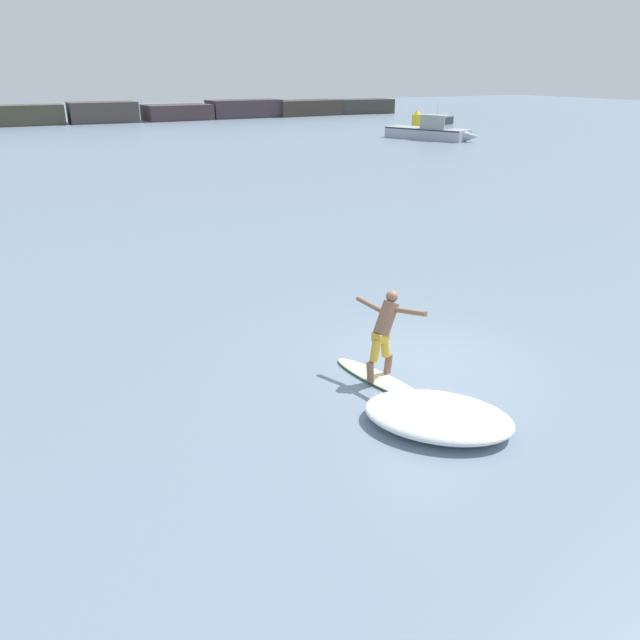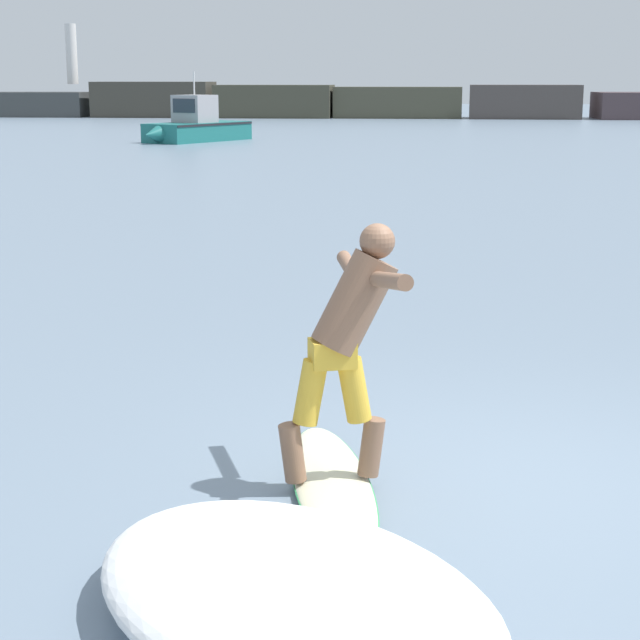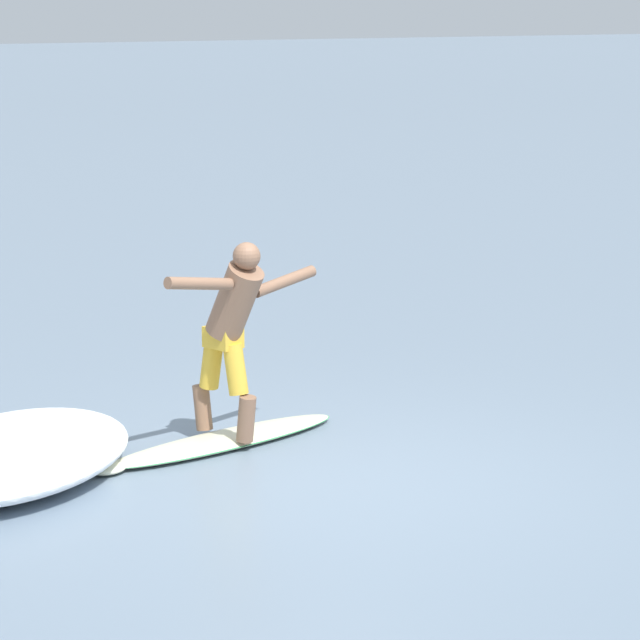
% 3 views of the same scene
% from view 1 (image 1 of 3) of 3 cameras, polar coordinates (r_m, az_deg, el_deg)
% --- Properties ---
extents(ground_plane, '(200.00, 200.00, 0.00)m').
position_cam_1_polar(ground_plane, '(11.86, 9.19, -3.84)').
color(ground_plane, slate).
extents(rock_jetty_breakwater, '(69.77, 4.73, 5.82)m').
position_cam_1_polar(rock_jetty_breakwater, '(71.64, -18.71, 17.51)').
color(rock_jetty_breakwater, '#3B3E3E').
rests_on(rock_jetty_breakwater, ground).
extents(surfboard, '(0.90, 2.33, 0.21)m').
position_cam_1_polar(surfboard, '(11.05, 5.56, -5.44)').
color(surfboard, beige).
rests_on(surfboard, ground).
extents(surfer, '(0.82, 1.46, 1.54)m').
position_cam_1_polar(surfer, '(10.75, 5.94, -0.72)').
color(surfer, '#845E47').
rests_on(surfer, surfboard).
extents(small_boat_offshore, '(4.45, 7.70, 2.76)m').
position_cam_1_polar(small_boat_offshore, '(51.90, 10.11, 16.65)').
color(small_boat_offshore, '#AAACB9').
rests_on(small_boat_offshore, ground).
extents(channel_marker_buoy, '(0.97, 0.97, 1.72)m').
position_cam_1_polar(channel_marker_buoy, '(61.15, 8.85, 17.60)').
color(channel_marker_buoy, yellow).
rests_on(channel_marker_buoy, ground).
extents(wave_foam_at_tail, '(2.66, 2.70, 0.35)m').
position_cam_1_polar(wave_foam_at_tail, '(9.81, 10.73, -8.64)').
color(wave_foam_at_tail, white).
rests_on(wave_foam_at_tail, ground).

